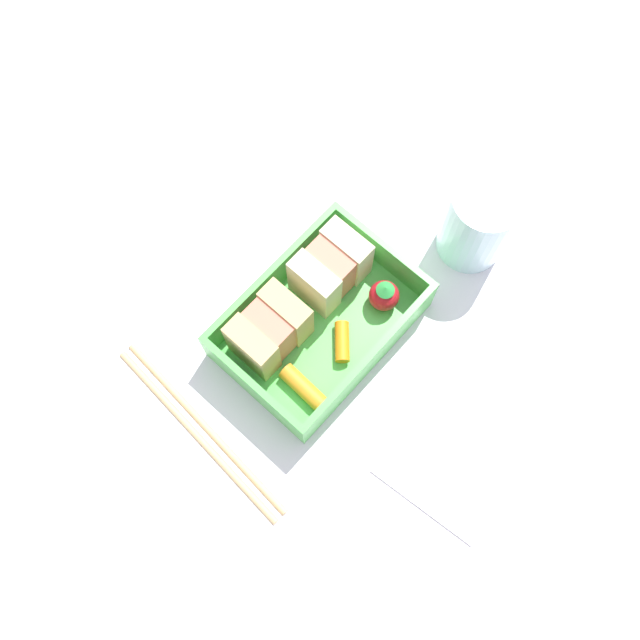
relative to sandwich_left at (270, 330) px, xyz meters
The scene contains 11 objects.
ground_plane 6.82cm from the sandwich_left, 30.54° to the right, with size 120.00×120.00×2.00cm, color white.
bento_tray 5.76cm from the sandwich_left, 30.54° to the right, with size 17.92×12.37×1.20cm, color #52BC50.
bento_rim 4.75cm from the sandwich_left, 30.54° to the right, with size 17.92×12.37×3.92cm.
sandwich_left is the anchor object (origin of this frame).
sandwich_center_left 8.06cm from the sandwich_left, ahead, with size 6.51×4.76×5.52cm.
carrot_stick_far_left 5.97cm from the sandwich_left, 105.26° to the right, with size 1.59×1.59×4.81cm, color orange.
carrot_stick_left 6.74cm from the sandwich_left, 52.63° to the right, with size 1.32×1.32×3.69cm, color orange.
strawberry_far_left 11.09cm from the sandwich_left, 27.81° to the right, with size 2.85×2.85×3.45cm.
chopstick_pair 10.92cm from the sandwich_left, behind, with size 3.23×21.12×0.70cm.
drinking_glass 21.62cm from the sandwich_left, 19.68° to the right, with size 6.40×6.40×9.12cm, color silver.
folded_napkin 20.16cm from the sandwich_left, 73.92° to the right, with size 15.67×10.63×0.40cm, color white.
Camera 1 is at (-15.40, -13.92, 63.81)cm, focal length 40.00 mm.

